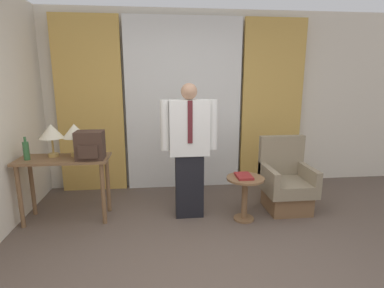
{
  "coord_description": "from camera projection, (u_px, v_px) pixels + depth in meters",
  "views": [
    {
      "loc": [
        -0.37,
        -1.98,
        1.71
      ],
      "look_at": [
        -0.01,
        1.37,
        0.96
      ],
      "focal_mm": 28.0,
      "sensor_mm": 36.0,
      "label": 1
    }
  ],
  "objects": [
    {
      "name": "table_lamp_left",
      "position": [
        51.0,
        132.0,
        3.53
      ],
      "size": [
        0.28,
        0.28,
        0.39
      ],
      "color": "tan",
      "rests_on": "desk"
    },
    {
      "name": "curtain_drape_left",
      "position": [
        90.0,
        107.0,
        4.41
      ],
      "size": [
        0.96,
        0.06,
        2.58
      ],
      "color": "gold",
      "rests_on": "ground_plane"
    },
    {
      "name": "book",
      "position": [
        244.0,
        176.0,
        3.58
      ],
      "size": [
        0.18,
        0.26,
        0.03
      ],
      "color": "maroon",
      "rests_on": "side_table"
    },
    {
      "name": "curtain_drape_right",
      "position": [
        272.0,
        105.0,
        4.7
      ],
      "size": [
        0.96,
        0.06,
        2.58
      ],
      "color": "gold",
      "rests_on": "ground_plane"
    },
    {
      "name": "curtain_sheer_center",
      "position": [
        184.0,
        106.0,
        4.56
      ],
      "size": [
        1.74,
        0.06,
        2.58
      ],
      "color": "white",
      "rests_on": "ground_plane"
    },
    {
      "name": "armchair",
      "position": [
        286.0,
        184.0,
        3.93
      ],
      "size": [
        0.6,
        0.6,
        0.95
      ],
      "color": "brown",
      "rests_on": "ground_plane"
    },
    {
      "name": "desk",
      "position": [
        65.0,
        170.0,
        3.57
      ],
      "size": [
        1.05,
        0.46,
        0.78
      ],
      "color": "brown",
      "rests_on": "ground_plane"
    },
    {
      "name": "table_lamp_right",
      "position": [
        74.0,
        132.0,
        3.56
      ],
      "size": [
        0.28,
        0.28,
        0.39
      ],
      "color": "tan",
      "rests_on": "desk"
    },
    {
      "name": "side_table",
      "position": [
        245.0,
        191.0,
        3.61
      ],
      "size": [
        0.45,
        0.45,
        0.54
      ],
      "color": "brown",
      "rests_on": "ground_plane"
    },
    {
      "name": "bottle_near_edge",
      "position": [
        26.0,
        150.0,
        3.43
      ],
      "size": [
        0.07,
        0.07,
        0.27
      ],
      "color": "#336638",
      "rests_on": "desk"
    },
    {
      "name": "backpack",
      "position": [
        90.0,
        145.0,
        3.45
      ],
      "size": [
        0.31,
        0.26,
        0.33
      ],
      "color": "#422D23",
      "rests_on": "desk"
    },
    {
      "name": "person",
      "position": [
        189.0,
        147.0,
        3.61
      ],
      "size": [
        0.68,
        0.22,
        1.65
      ],
      "color": "black",
      "rests_on": "ground_plane"
    },
    {
      "name": "wall_back",
      "position": [
        183.0,
        101.0,
        4.67
      ],
      "size": [
        10.0,
        0.06,
        2.7
      ],
      "color": "silver",
      "rests_on": "ground_plane"
    }
  ]
}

